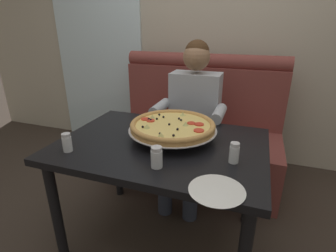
{
  "coord_description": "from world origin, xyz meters",
  "views": [
    {
      "loc": [
        0.49,
        -1.27,
        1.38
      ],
      "look_at": [
        0.01,
        0.1,
        0.8
      ],
      "focal_mm": 27.42,
      "sensor_mm": 36.0,
      "label": 1
    }
  ],
  "objects": [
    {
      "name": "booth_bench",
      "position": [
        0.0,
        0.89,
        0.4
      ],
      "size": [
        1.52,
        0.78,
        1.13
      ],
      "color": "brown",
      "rests_on": "ground_plane"
    },
    {
      "name": "plate_near_left",
      "position": [
        0.38,
        -0.37,
        0.74
      ],
      "size": [
        0.24,
        0.24,
        0.02
      ],
      "color": "white",
      "rests_on": "dining_table"
    },
    {
      "name": "diner_main",
      "position": [
        0.02,
        0.63,
        0.71
      ],
      "size": [
        0.54,
        0.64,
        1.27
      ],
      "color": "#2D3342",
      "rests_on": "ground_plane"
    },
    {
      "name": "back_wall_with_window",
      "position": [
        0.0,
        1.46,
        1.4
      ],
      "size": [
        6.0,
        0.12,
        2.8
      ],
      "primitive_type": "cube",
      "color": "#BCB29E",
      "rests_on": "ground_plane"
    },
    {
      "name": "ground_plane",
      "position": [
        0.0,
        0.0,
        0.0
      ],
      "size": [
        16.0,
        16.0,
        0.0
      ],
      "primitive_type": "plane",
      "color": "#382D26"
    },
    {
      "name": "shaker_oregano",
      "position": [
        0.08,
        -0.27,
        0.78
      ],
      "size": [
        0.06,
        0.06,
        0.11
      ],
      "color": "white",
      "rests_on": "dining_table"
    },
    {
      "name": "window_panel",
      "position": [
        -1.31,
        1.39,
        1.4
      ],
      "size": [
        1.1,
        0.02,
        2.8
      ],
      "primitive_type": "cube",
      "color": "white",
      "rests_on": "ground_plane"
    },
    {
      "name": "pizza",
      "position": [
        0.04,
        0.08,
        0.81
      ],
      "size": [
        0.53,
        0.53,
        0.11
      ],
      "color": "silver",
      "rests_on": "dining_table"
    },
    {
      "name": "shaker_parmesan",
      "position": [
        0.42,
        -0.1,
        0.78
      ],
      "size": [
        0.05,
        0.05,
        0.11
      ],
      "color": "white",
      "rests_on": "dining_table"
    },
    {
      "name": "shaker_pepper_flakes",
      "position": [
        -0.44,
        -0.27,
        0.78
      ],
      "size": [
        0.05,
        0.05,
        0.1
      ],
      "color": "white",
      "rests_on": "dining_table"
    },
    {
      "name": "patio_chair",
      "position": [
        -1.54,
        2.27,
        0.52
      ],
      "size": [
        0.42,
        0.42,
        0.86
      ],
      "color": "black",
      "rests_on": "ground_plane"
    },
    {
      "name": "dining_table",
      "position": [
        0.0,
        0.0,
        0.64
      ],
      "size": [
        1.2,
        0.85,
        0.73
      ],
      "color": "black",
      "rests_on": "ground_plane"
    }
  ]
}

